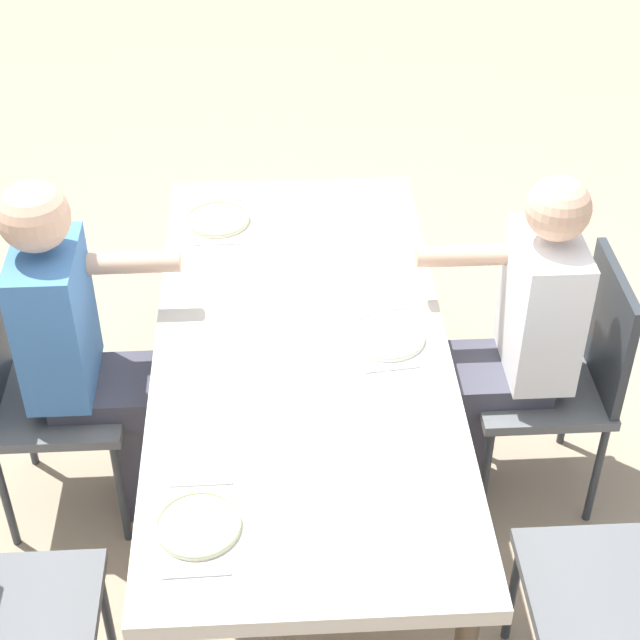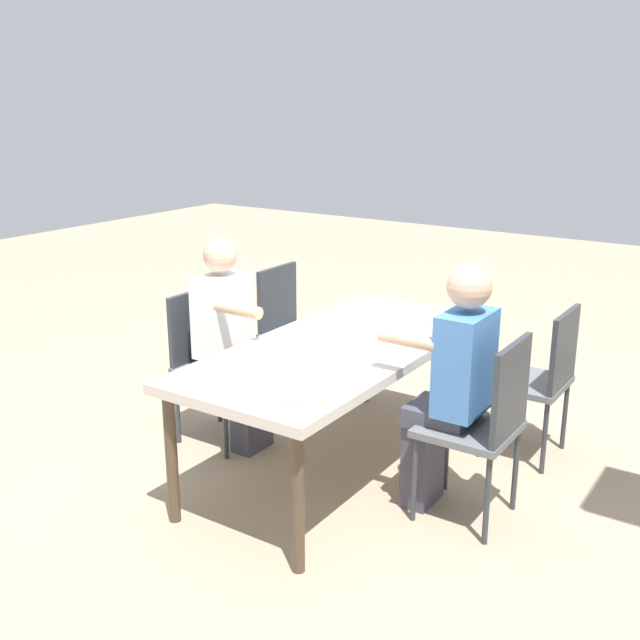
{
  "view_description": "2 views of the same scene",
  "coord_description": "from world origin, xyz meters",
  "px_view_note": "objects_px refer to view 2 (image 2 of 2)",
  "views": [
    {
      "loc": [
        -2.46,
        0.08,
        2.75
      ],
      "look_at": [
        0.08,
        -0.06,
        0.77
      ],
      "focal_mm": 57.33,
      "sensor_mm": 36.0,
      "label": 1
    },
    {
      "loc": [
        3.33,
        2.09,
        2.04
      ],
      "look_at": [
        0.07,
        -0.09,
        0.88
      ],
      "focal_mm": 42.68,
      "sensor_mm": 36.0,
      "label": 2
    }
  ],
  "objects_px": {
    "chair_west_south": "(291,323)",
    "chair_mid_north": "(485,418)",
    "dining_table": "(340,355)",
    "plate_2": "(305,396)",
    "diner_man_white": "(231,338)",
    "plate_0": "(445,320)",
    "plate_1": "(297,335)",
    "diner_woman_green": "(451,382)",
    "chair_west_north": "(541,373)",
    "chair_mid_south": "(210,355)"
  },
  "relations": [
    {
      "from": "dining_table",
      "to": "plate_2",
      "type": "bearing_deg",
      "value": 20.71
    },
    {
      "from": "diner_man_white",
      "to": "plate_0",
      "type": "xyz_separation_m",
      "value": [
        -0.8,
        0.99,
        0.08
      ]
    },
    {
      "from": "diner_man_white",
      "to": "plate_1",
      "type": "bearing_deg",
      "value": 98.35
    },
    {
      "from": "diner_woman_green",
      "to": "dining_table",
      "type": "bearing_deg",
      "value": -96.72
    },
    {
      "from": "dining_table",
      "to": "plate_2",
      "type": "relative_size",
      "value": 8.67
    },
    {
      "from": "chair_mid_north",
      "to": "chair_west_south",
      "type": "bearing_deg",
      "value": -115.58
    },
    {
      "from": "chair_mid_south",
      "to": "plate_0",
      "type": "height_order",
      "value": "chair_mid_south"
    },
    {
      "from": "dining_table",
      "to": "plate_0",
      "type": "bearing_deg",
      "value": 157.91
    },
    {
      "from": "chair_mid_south",
      "to": "plate_1",
      "type": "relative_size",
      "value": 3.81
    },
    {
      "from": "chair_mid_south",
      "to": "plate_1",
      "type": "distance_m",
      "value": 0.65
    },
    {
      "from": "chair_mid_south",
      "to": "diner_man_white",
      "type": "distance_m",
      "value": 0.23
    },
    {
      "from": "chair_west_south",
      "to": "chair_mid_north",
      "type": "xyz_separation_m",
      "value": [
        0.84,
        1.76,
        0.02
      ]
    },
    {
      "from": "chair_mid_north",
      "to": "plate_0",
      "type": "distance_m",
      "value": 1.01
    },
    {
      "from": "dining_table",
      "to": "chair_mid_north",
      "type": "bearing_deg",
      "value": 84.85
    },
    {
      "from": "chair_west_south",
      "to": "chair_mid_north",
      "type": "bearing_deg",
      "value": 64.42
    },
    {
      "from": "chair_west_north",
      "to": "plate_2",
      "type": "distance_m",
      "value": 1.63
    },
    {
      "from": "chair_mid_north",
      "to": "diner_woman_green",
      "type": "xyz_separation_m",
      "value": [
        0.0,
        -0.18,
        0.15
      ]
    },
    {
      "from": "diner_woman_green",
      "to": "plate_1",
      "type": "distance_m",
      "value": 0.97
    },
    {
      "from": "chair_mid_north",
      "to": "plate_1",
      "type": "bearing_deg",
      "value": -92.99
    },
    {
      "from": "plate_0",
      "to": "plate_1",
      "type": "bearing_deg",
      "value": -37.31
    },
    {
      "from": "chair_west_north",
      "to": "diner_man_white",
      "type": "xyz_separation_m",
      "value": [
        0.85,
        -1.58,
        0.16
      ]
    },
    {
      "from": "diner_man_white",
      "to": "plate_2",
      "type": "relative_size",
      "value": 5.39
    },
    {
      "from": "diner_woman_green",
      "to": "chair_west_south",
      "type": "bearing_deg",
      "value": -118.2
    },
    {
      "from": "chair_west_south",
      "to": "chair_mid_north",
      "type": "relative_size",
      "value": 0.96
    },
    {
      "from": "dining_table",
      "to": "chair_west_south",
      "type": "relative_size",
      "value": 2.23
    },
    {
      "from": "chair_mid_north",
      "to": "plate_1",
      "type": "distance_m",
      "value": 1.17
    },
    {
      "from": "dining_table",
      "to": "chair_mid_north",
      "type": "relative_size",
      "value": 2.13
    },
    {
      "from": "chair_west_north",
      "to": "chair_west_south",
      "type": "distance_m",
      "value": 1.76
    },
    {
      "from": "dining_table",
      "to": "chair_mid_north",
      "type": "xyz_separation_m",
      "value": [
        0.08,
        0.88,
        -0.13
      ]
    },
    {
      "from": "chair_mid_south",
      "to": "plate_0",
      "type": "bearing_deg",
      "value": 124.29
    },
    {
      "from": "plate_1",
      "to": "chair_mid_south",
      "type": "bearing_deg",
      "value": -84.35
    },
    {
      "from": "dining_table",
      "to": "plate_1",
      "type": "xyz_separation_m",
      "value": [
        0.02,
        -0.27,
        0.07
      ]
    },
    {
      "from": "chair_mid_south",
      "to": "plate_1",
      "type": "height_order",
      "value": "chair_mid_south"
    },
    {
      "from": "chair_mid_south",
      "to": "diner_woman_green",
      "type": "bearing_deg",
      "value": 89.89
    },
    {
      "from": "dining_table",
      "to": "plate_2",
      "type": "xyz_separation_m",
      "value": [
        0.73,
        0.28,
        0.07
      ]
    },
    {
      "from": "chair_mid_south",
      "to": "diner_woman_green",
      "type": "xyz_separation_m",
      "value": [
        0.0,
        1.58,
        0.17
      ]
    },
    {
      "from": "diner_man_white",
      "to": "plate_1",
      "type": "distance_m",
      "value": 0.44
    },
    {
      "from": "chair_mid_south",
      "to": "plate_2",
      "type": "distance_m",
      "value": 1.34
    },
    {
      "from": "chair_west_south",
      "to": "plate_0",
      "type": "distance_m",
      "value": 1.19
    },
    {
      "from": "diner_woman_green",
      "to": "plate_2",
      "type": "xyz_separation_m",
      "value": [
        0.65,
        -0.42,
        0.05
      ]
    },
    {
      "from": "chair_mid_north",
      "to": "diner_man_white",
      "type": "xyz_separation_m",
      "value": [
        0.0,
        -1.58,
        0.13
      ]
    },
    {
      "from": "dining_table",
      "to": "chair_mid_south",
      "type": "bearing_deg",
      "value": -84.84
    },
    {
      "from": "dining_table",
      "to": "diner_woman_green",
      "type": "distance_m",
      "value": 0.7
    },
    {
      "from": "chair_west_north",
      "to": "diner_woman_green",
      "type": "relative_size",
      "value": 0.7
    },
    {
      "from": "chair_west_south",
      "to": "chair_mid_south",
      "type": "relative_size",
      "value": 0.99
    },
    {
      "from": "diner_man_white",
      "to": "plate_1",
      "type": "relative_size",
      "value": 5.25
    },
    {
      "from": "diner_woman_green",
      "to": "plate_0",
      "type": "relative_size",
      "value": 5.88
    },
    {
      "from": "dining_table",
      "to": "chair_west_south",
      "type": "bearing_deg",
      "value": -130.97
    },
    {
      "from": "chair_west_south",
      "to": "diner_man_white",
      "type": "relative_size",
      "value": 0.72
    },
    {
      "from": "chair_mid_north",
      "to": "chair_west_north",
      "type": "bearing_deg",
      "value": -179.87
    }
  ]
}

